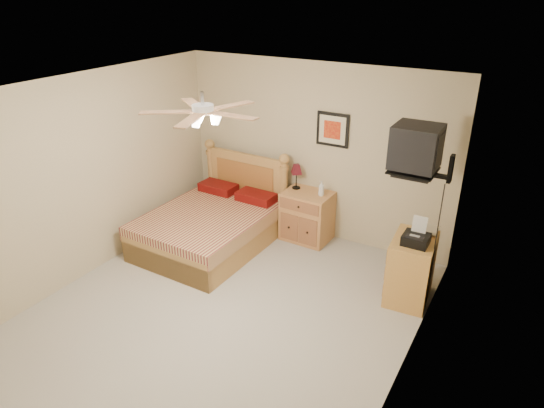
{
  "coord_description": "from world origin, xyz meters",
  "views": [
    {
      "loc": [
        2.72,
        -3.66,
        3.44
      ],
      "look_at": [
        0.09,
        0.9,
        1.01
      ],
      "focal_mm": 32.0,
      "sensor_mm": 36.0,
      "label": 1
    }
  ],
  "objects": [
    {
      "name": "bed",
      "position": [
        -1.06,
        1.12,
        0.61
      ],
      "size": [
        1.48,
        1.92,
        1.23
      ],
      "primitive_type": null,
      "rotation": [
        0.0,
        0.0,
        -0.02
      ],
      "color": "#B17E47",
      "rests_on": "ground"
    },
    {
      "name": "ceiling_fan",
      "position": [
        0.0,
        -0.2,
        2.36
      ],
      "size": [
        1.14,
        1.14,
        0.28
      ],
      "primitive_type": null,
      "color": "white",
      "rests_on": "ceiling"
    },
    {
      "name": "magazine_lower",
      "position": [
        1.7,
        1.54,
        0.8
      ],
      "size": [
        0.24,
        0.28,
        0.02
      ],
      "primitive_type": "imported",
      "rotation": [
        0.0,
        0.0,
        -0.25
      ],
      "color": "beige",
      "rests_on": "dresser"
    },
    {
      "name": "magazine_upper",
      "position": [
        1.73,
        1.55,
        0.82
      ],
      "size": [
        0.2,
        0.27,
        0.02
      ],
      "primitive_type": "imported",
      "rotation": [
        0.0,
        0.0,
        -0.01
      ],
      "color": "tan",
      "rests_on": "magazine_lower"
    },
    {
      "name": "nightstand",
      "position": [
        0.04,
        2.0,
        0.36
      ],
      "size": [
        0.68,
        0.52,
        0.73
      ],
      "primitive_type": "cube",
      "rotation": [
        0.0,
        0.0,
        -0.03
      ],
      "color": "#C47F48",
      "rests_on": "ground"
    },
    {
      "name": "wall_front",
      "position": [
        0.0,
        -2.25,
        1.25
      ],
      "size": [
        4.0,
        0.04,
        2.5
      ],
      "primitive_type": "cube",
      "color": "#C1B18E",
      "rests_on": "ground"
    },
    {
      "name": "ceiling",
      "position": [
        0.0,
        0.0,
        2.5
      ],
      "size": [
        4.0,
        4.5,
        0.04
      ],
      "primitive_type": "cube",
      "color": "white",
      "rests_on": "ground"
    },
    {
      "name": "lotion_bottle",
      "position": [
        0.24,
        2.01,
        0.83
      ],
      "size": [
        0.11,
        0.11,
        0.21
      ],
      "primitive_type": "imported",
      "rotation": [
        0.0,
        0.0,
        -0.41
      ],
      "color": "white",
      "rests_on": "nightstand"
    },
    {
      "name": "framed_picture",
      "position": [
        0.27,
        2.23,
        1.62
      ],
      "size": [
        0.46,
        0.04,
        0.46
      ],
      "primitive_type": "cube",
      "color": "black",
      "rests_on": "wall_back"
    },
    {
      "name": "table_lamp",
      "position": [
        -0.18,
        2.07,
        0.91
      ],
      "size": [
        0.22,
        0.22,
        0.36
      ],
      "primitive_type": null,
      "rotation": [
        0.0,
        0.0,
        -0.12
      ],
      "color": "#54101B",
      "rests_on": "nightstand"
    },
    {
      "name": "wall_tv",
      "position": [
        1.75,
        1.34,
        1.81
      ],
      "size": [
        0.56,
        0.46,
        0.58
      ],
      "primitive_type": null,
      "color": "black",
      "rests_on": "wall_right"
    },
    {
      "name": "wall_back",
      "position": [
        0.0,
        2.25,
        1.25
      ],
      "size": [
        4.0,
        0.04,
        2.5
      ],
      "primitive_type": "cube",
      "color": "#C1B18E",
      "rests_on": "ground"
    },
    {
      "name": "wall_right",
      "position": [
        2.0,
        0.0,
        1.25
      ],
      "size": [
        0.04,
        4.5,
        2.5
      ],
      "primitive_type": "cube",
      "color": "#C1B18E",
      "rests_on": "ground"
    },
    {
      "name": "dresser",
      "position": [
        1.73,
        1.3,
        0.39
      ],
      "size": [
        0.51,
        0.7,
        0.79
      ],
      "primitive_type": "cube",
      "rotation": [
        0.0,
        0.0,
        0.08
      ],
      "color": "gold",
      "rests_on": "ground"
    },
    {
      "name": "fax_machine",
      "position": [
        1.76,
        1.19,
        0.94
      ],
      "size": [
        0.28,
        0.3,
        0.3
      ],
      "primitive_type": null,
      "rotation": [
        0.0,
        0.0,
        0.01
      ],
      "color": "black",
      "rests_on": "dresser"
    },
    {
      "name": "floor",
      "position": [
        0.0,
        0.0,
        0.0
      ],
      "size": [
        4.5,
        4.5,
        0.0
      ],
      "primitive_type": "plane",
      "color": "#A7A297",
      "rests_on": "ground"
    },
    {
      "name": "wall_left",
      "position": [
        -2.0,
        0.0,
        1.25
      ],
      "size": [
        0.04,
        4.5,
        2.5
      ],
      "primitive_type": "cube",
      "color": "#C1B18E",
      "rests_on": "ground"
    }
  ]
}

